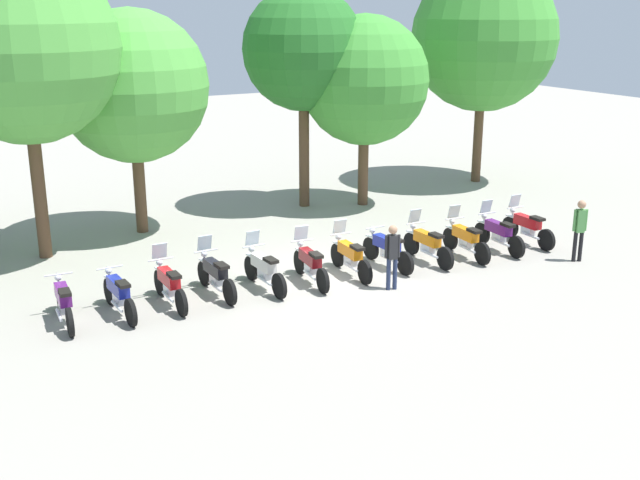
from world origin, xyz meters
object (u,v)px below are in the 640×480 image
(person_0, at_px, (580,226))
(tree_2, at_px, (133,87))
(motorcycle_10, at_px, (498,233))
(motorcycle_1, at_px, (119,294))
(motorcycle_11, at_px, (527,227))
(motorcycle_8, at_px, (427,244))
(tree_4, at_px, (365,80))
(motorcycle_0, at_px, (64,302))
(tree_5, at_px, (484,38))
(person_1, at_px, (392,252))
(motorcycle_6, at_px, (350,256))
(tree_1, at_px, (24,49))
(motorcycle_2, at_px, (169,284))
(motorcycle_5, at_px, (310,263))
(motorcycle_4, at_px, (264,269))
(motorcycle_3, at_px, (215,274))
(motorcycle_7, at_px, (387,249))
(tree_3, at_px, (303,50))
(motorcycle_9, at_px, (465,239))

(person_0, bearing_deg, tree_2, 69.90)
(motorcycle_10, height_order, tree_2, tree_2)
(motorcycle_1, bearing_deg, motorcycle_11, -94.33)
(motorcycle_8, xyz_separation_m, tree_4, (1.85, 6.28, 3.81))
(motorcycle_0, xyz_separation_m, tree_5, (17.45, 6.79, 5.06))
(tree_5, bearing_deg, person_1, -139.00)
(motorcycle_6, relative_size, motorcycle_8, 1.00)
(tree_1, relative_size, tree_5, 0.99)
(motorcycle_0, relative_size, person_1, 1.32)
(motorcycle_6, bearing_deg, motorcycle_8, -89.04)
(motorcycle_2, height_order, motorcycle_5, same)
(motorcycle_4, height_order, tree_4, tree_4)
(tree_2, bearing_deg, motorcycle_6, -61.50)
(motorcycle_2, distance_m, tree_2, 7.58)
(motorcycle_6, xyz_separation_m, tree_1, (-6.72, 5.46, 5.20))
(motorcycle_1, relative_size, motorcycle_8, 1.00)
(motorcycle_5, bearing_deg, motorcycle_3, 86.99)
(motorcycle_3, bearing_deg, motorcycle_7, -95.28)
(motorcycle_11, relative_size, tree_2, 0.32)
(motorcycle_6, xyz_separation_m, person_0, (6.07, -2.11, 0.51))
(tree_3, bearing_deg, motorcycle_3, -132.06)
(motorcycle_7, bearing_deg, motorcycle_9, -100.56)
(motorcycle_0, relative_size, motorcycle_1, 1.00)
(motorcycle_1, height_order, motorcycle_5, motorcycle_5)
(motorcycle_10, xyz_separation_m, tree_4, (-0.56, 6.43, 3.81))
(motorcycle_10, bearing_deg, tree_1, 66.42)
(motorcycle_2, xyz_separation_m, motorcycle_5, (3.63, -0.29, 0.00))
(tree_3, bearing_deg, motorcycle_11, -62.87)
(motorcycle_4, bearing_deg, motorcycle_9, -95.54)
(motorcycle_4, relative_size, motorcycle_9, 1.00)
(motorcycle_8, height_order, tree_5, tree_5)
(motorcycle_0, distance_m, motorcycle_3, 3.62)
(motorcycle_3, bearing_deg, motorcycle_10, -95.97)
(motorcycle_1, relative_size, tree_2, 0.32)
(person_0, bearing_deg, tree_1, 81.35)
(tree_4, bearing_deg, tree_1, -176.30)
(motorcycle_3, height_order, tree_2, tree_2)
(motorcycle_2, distance_m, tree_5, 17.28)
(motorcycle_1, xyz_separation_m, motorcycle_9, (9.66, -0.50, 0.01))
(motorcycle_4, relative_size, motorcycle_10, 1.00)
(person_1, distance_m, tree_2, 9.62)
(motorcycle_5, bearing_deg, person_0, -99.87)
(motorcycle_0, xyz_separation_m, person_0, (13.31, -2.45, 0.52))
(motorcycle_3, height_order, motorcycle_8, same)
(motorcycle_6, height_order, motorcycle_11, same)
(motorcycle_4, xyz_separation_m, tree_4, (6.69, 6.01, 3.81))
(motorcycle_7, height_order, tree_4, tree_4)
(motorcycle_9, bearing_deg, motorcycle_5, 91.33)
(motorcycle_7, bearing_deg, person_1, 147.30)
(motorcycle_4, bearing_deg, motorcycle_10, -94.85)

